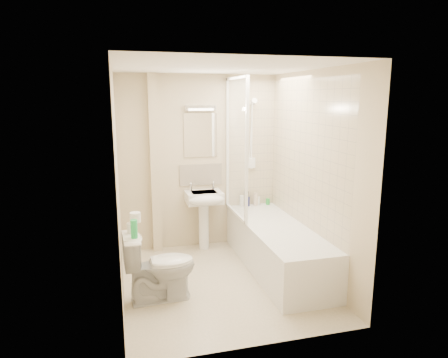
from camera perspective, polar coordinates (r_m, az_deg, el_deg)
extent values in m
plane|color=beige|center=(4.76, -0.33, -14.48)|extent=(2.50, 2.50, 0.00)
cube|color=beige|center=(5.57, -3.54, 2.37)|extent=(2.20, 0.02, 2.40)
cube|color=beige|center=(4.24, -14.93, -0.96)|extent=(0.02, 2.50, 2.40)
cube|color=beige|center=(4.75, 12.61, 0.50)|extent=(0.02, 2.50, 2.40)
cube|color=white|center=(4.28, -0.37, 15.72)|extent=(2.20, 2.50, 0.02)
cube|color=beige|center=(5.71, 3.88, 4.88)|extent=(0.70, 0.01, 1.75)
cube|color=beige|center=(4.89, 11.53, 3.53)|extent=(0.01, 2.10, 1.75)
cube|color=beige|center=(5.42, -9.86, 1.97)|extent=(0.12, 0.12, 2.40)
cube|color=beige|center=(5.59, -3.32, 0.64)|extent=(0.60, 0.02, 0.30)
cube|color=white|center=(5.51, -3.38, 6.26)|extent=(0.46, 0.01, 0.60)
cube|color=silver|center=(5.46, -3.38, 10.10)|extent=(0.42, 0.07, 0.07)
cube|color=white|center=(5.04, 7.49, -9.63)|extent=(0.70, 2.10, 0.55)
cube|color=white|center=(4.97, 7.56, -7.26)|extent=(0.56, 1.96, 0.05)
cube|color=white|center=(5.19, 1.75, 4.50)|extent=(0.01, 0.90, 1.80)
cube|color=white|center=(5.60, 0.50, 5.03)|extent=(0.04, 0.04, 1.80)
cube|color=white|center=(4.76, 3.28, 3.84)|extent=(0.04, 0.04, 1.80)
cube|color=white|center=(5.16, 1.81, 14.25)|extent=(0.04, 0.90, 0.04)
cube|color=white|center=(5.37, 1.69, -4.86)|extent=(0.04, 0.90, 0.03)
cylinder|color=white|center=(5.68, 3.97, 6.11)|extent=(0.02, 0.02, 0.90)
cylinder|color=white|center=(5.74, 3.91, 1.63)|extent=(0.05, 0.05, 0.02)
cylinder|color=white|center=(5.65, 4.04, 10.65)|extent=(0.05, 0.05, 0.02)
cylinder|color=white|center=(5.59, 4.26, 10.95)|extent=(0.08, 0.11, 0.11)
cube|color=white|center=(5.72, 3.94, 2.31)|extent=(0.10, 0.05, 0.14)
cylinder|color=white|center=(5.64, 3.87, 6.59)|extent=(0.01, 0.13, 0.84)
cylinder|color=white|center=(5.61, -2.91, -6.71)|extent=(0.14, 0.14, 0.66)
cube|color=white|center=(5.47, -2.89, -2.61)|extent=(0.49, 0.38, 0.15)
ellipsoid|color=white|center=(5.31, -2.51, -3.05)|extent=(0.49, 0.21, 0.15)
cube|color=silver|center=(5.45, -2.89, -2.04)|extent=(0.34, 0.24, 0.04)
cylinder|color=white|center=(5.52, -4.76, -1.21)|extent=(0.03, 0.03, 0.10)
cylinder|color=white|center=(5.58, -1.53, -1.03)|extent=(0.03, 0.03, 0.10)
sphere|color=white|center=(5.50, -4.77, -0.69)|extent=(0.04, 0.04, 0.04)
sphere|color=white|center=(5.57, -1.53, -0.51)|extent=(0.04, 0.04, 0.04)
cylinder|color=white|center=(5.74, 2.55, -3.16)|extent=(0.06, 0.06, 0.16)
cylinder|color=black|center=(5.75, 3.22, -2.83)|extent=(0.06, 0.06, 0.22)
cylinder|color=#131755|center=(5.77, 3.42, -3.21)|extent=(0.06, 0.06, 0.13)
cylinder|color=beige|center=(5.80, 4.55, -2.90)|extent=(0.07, 0.07, 0.18)
cylinder|color=white|center=(5.82, 4.90, -3.13)|extent=(0.05, 0.05, 0.13)
cylinder|color=green|center=(5.88, 6.28, -3.22)|extent=(0.06, 0.06, 0.09)
imported|color=white|center=(4.30, -9.16, -12.15)|extent=(0.49, 0.77, 0.74)
cylinder|color=white|center=(4.18, -12.99, -6.81)|extent=(0.10, 0.10, 0.10)
cylinder|color=white|center=(4.18, -12.56, -5.36)|extent=(0.11, 0.11, 0.10)
cylinder|color=#28C25D|center=(4.02, -12.73, -6.98)|extent=(0.07, 0.07, 0.18)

